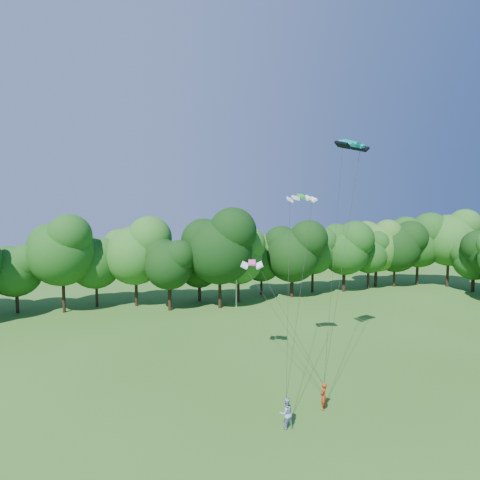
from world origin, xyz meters
name	(u,v)px	position (x,y,z in m)	size (l,w,h in m)	color
ground	(314,473)	(0.00, 0.00, 0.00)	(160.00, 160.00, 0.00)	#2F5918
utility_pole	(236,277)	(6.05, 32.51, 4.19)	(1.53, 0.72, 8.16)	beige
kite_flyer_left	(324,396)	(3.62, 5.21, 0.91)	(0.66, 0.44, 1.82)	#AC3016
kite_flyer_right	(286,413)	(0.32, 4.02, 0.95)	(0.93, 0.72, 1.90)	#8F9FC6
kite_teal	(352,142)	(8.85, 10.34, 18.80)	(3.32, 2.37, 0.61)	#059A9B
kite_green	(301,196)	(5.39, 12.26, 14.50)	(2.57, 1.51, 0.42)	green
kite_pink	(252,263)	(1.45, 13.38, 8.92)	(2.02, 1.46, 0.43)	#FE469E
tree_back_center	(220,243)	(3.76, 32.68, 8.92)	(9.82, 9.82, 14.28)	black
tree_back_east	(377,240)	(33.46, 38.25, 8.25)	(9.09, 9.09, 13.22)	#2E2112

